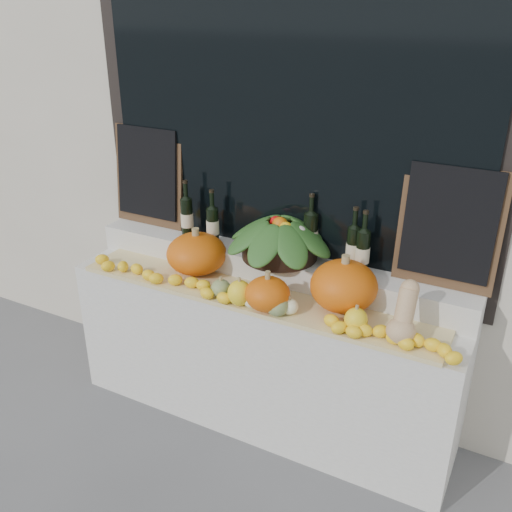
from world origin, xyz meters
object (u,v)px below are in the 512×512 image
Objects in this scene: pumpkin_left at (197,254)px; wine_bottle_tall at (310,235)px; pumpkin_right at (344,286)px; butternut_squash at (404,316)px; produce_bowl at (280,237)px.

wine_bottle_tall reaches higher than pumpkin_left.
pumpkin_left is 0.67m from wine_bottle_tall.
pumpkin_right is (0.90, -0.01, 0.01)m from pumpkin_left.
produce_bowl reaches higher than butternut_squash.
butternut_squash is (0.35, -0.14, -0.01)m from pumpkin_right.
produce_bowl is (0.46, 0.16, 0.14)m from pumpkin_left.
pumpkin_left is 0.54× the size of produce_bowl.
pumpkin_left is 0.50m from produce_bowl.
produce_bowl is at bearing -155.04° from wine_bottle_tall.
pumpkin_right is at bearing -0.45° from pumpkin_left.
produce_bowl is at bearing 19.09° from pumpkin_left.
wine_bottle_tall is at bearing 24.96° from produce_bowl.
butternut_squash is 0.76m from wine_bottle_tall.
butternut_squash is at bearing -21.17° from produce_bowl.
pumpkin_left is 0.93× the size of wine_bottle_tall.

